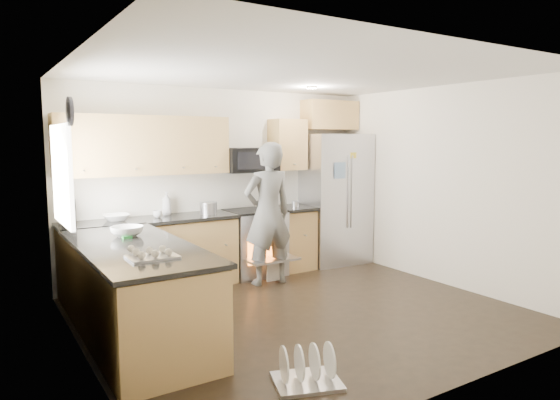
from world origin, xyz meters
TOP-DOWN VIEW (x-y plane):
  - ground at (0.00, 0.00)m, footprint 4.50×4.50m
  - room_shell at (-0.04, 0.02)m, footprint 4.54×4.04m
  - back_cabinet_run at (-0.59, 1.75)m, footprint 4.45×0.64m
  - peninsula at (-1.75, 0.25)m, footprint 0.96×2.36m
  - stove_range at (0.35, 1.69)m, footprint 0.76×0.97m
  - refrigerator at (1.77, 1.70)m, footprint 1.02×0.82m
  - person at (0.28, 1.20)m, footprint 0.70×0.47m
  - dish_rack at (-0.88, -1.33)m, footprint 0.62×0.56m

SIDE VIEW (x-z plane):
  - ground at x=0.00m, z-range 0.00..0.00m
  - dish_rack at x=-0.88m, z-range -0.07..0.24m
  - peninsula at x=-1.75m, z-range -0.05..0.98m
  - stove_range at x=0.35m, z-range -0.22..1.57m
  - person at x=0.28m, z-range 0.00..1.87m
  - back_cabinet_run at x=-0.59m, z-range -0.29..2.21m
  - refrigerator at x=1.77m, z-range 0.00..1.99m
  - room_shell at x=-0.04m, z-range 0.36..2.98m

